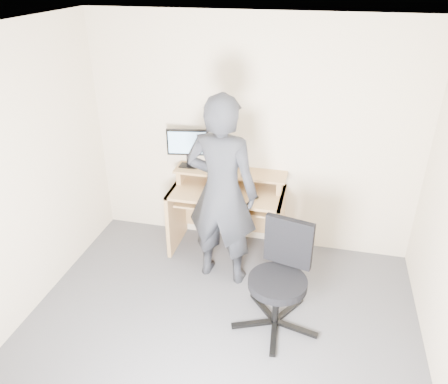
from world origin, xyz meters
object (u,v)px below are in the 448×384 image
at_px(office_chair, 281,273).
at_px(desk, 229,204).
at_px(person, 222,192).
at_px(monitor, 188,145).

bearing_deg(office_chair, desk, 137.51).
bearing_deg(person, monitor, -42.74).
height_order(desk, monitor, monitor).
distance_m(desk, monitor, 0.78).
relative_size(desk, person, 0.62).
bearing_deg(person, office_chair, 147.63).
relative_size(desk, office_chair, 1.25).
relative_size(monitor, person, 0.23).
bearing_deg(desk, monitor, 169.61).
xyz_separation_m(monitor, person, (0.51, -0.60, -0.20)).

